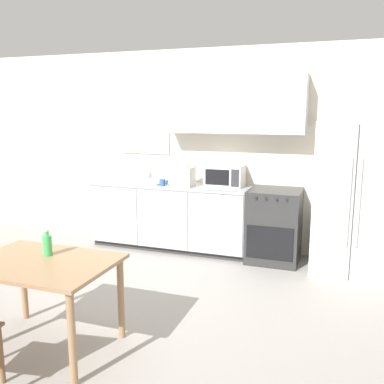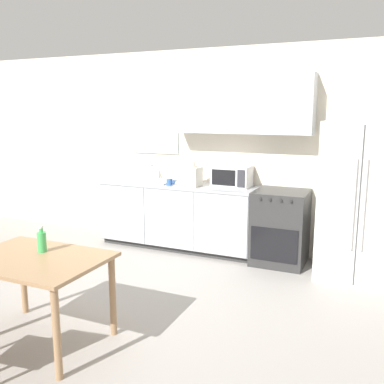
# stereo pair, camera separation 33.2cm
# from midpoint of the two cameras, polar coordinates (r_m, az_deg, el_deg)

# --- Properties ---
(ground_plane) EXTENTS (12.00, 12.00, 0.00)m
(ground_plane) POSITION_cam_midpoint_polar(r_m,az_deg,el_deg) (4.53, -5.65, -13.82)
(ground_plane) COLOR gray
(wall_back) EXTENTS (12.00, 0.38, 2.70)m
(wall_back) POSITION_cam_midpoint_polar(r_m,az_deg,el_deg) (5.87, 4.31, 6.66)
(wall_back) COLOR beige
(wall_back) RESTS_ON ground_plane
(kitchen_counter) EXTENTS (2.20, 0.61, 0.90)m
(kitchen_counter) POSITION_cam_midpoint_polar(r_m,az_deg,el_deg) (5.90, -0.22, -3.19)
(kitchen_counter) COLOR #333333
(kitchen_counter) RESTS_ON ground_plane
(oven_range) EXTENTS (0.64, 0.65, 0.92)m
(oven_range) POSITION_cam_midpoint_polar(r_m,az_deg,el_deg) (5.47, 13.40, -4.60)
(oven_range) COLOR #2D2D2D
(oven_range) RESTS_ON ground_plane
(refrigerator) EXTENTS (0.87, 0.82, 1.78)m
(refrigerator) POSITION_cam_midpoint_polar(r_m,az_deg,el_deg) (5.23, 23.29, -1.08)
(refrigerator) COLOR silver
(refrigerator) RESTS_ON ground_plane
(kitchen_sink) EXTENTS (0.74, 0.41, 0.23)m
(kitchen_sink) POSITION_cam_midpoint_polar(r_m,az_deg,el_deg) (6.03, -4.48, 1.55)
(kitchen_sink) COLOR #B7BABC
(kitchen_sink) RESTS_ON kitchen_counter
(microwave) EXTENTS (0.49, 0.33, 0.28)m
(microwave) POSITION_cam_midpoint_polar(r_m,az_deg,el_deg) (5.63, 7.02, 2.12)
(microwave) COLOR silver
(microwave) RESTS_ON kitchen_counter
(coffee_mug) EXTENTS (0.11, 0.08, 0.09)m
(coffee_mug) POSITION_cam_midpoint_polar(r_m,az_deg,el_deg) (5.68, -1.29, 1.33)
(coffee_mug) COLOR #335999
(coffee_mug) RESTS_ON kitchen_counter
(grocery_bag_0) EXTENTS (0.28, 0.24, 0.36)m
(grocery_bag_0) POSITION_cam_midpoint_polar(r_m,az_deg,el_deg) (5.61, 1.45, 2.35)
(grocery_bag_0) COLOR silver
(grocery_bag_0) RESTS_ON kitchen_counter
(dining_table) EXTENTS (1.12, 0.80, 0.73)m
(dining_table) POSITION_cam_midpoint_polar(r_m,az_deg,el_deg) (3.66, -17.75, -9.87)
(dining_table) COLOR #997551
(dining_table) RESTS_ON ground_plane
(drink_bottle) EXTENTS (0.07, 0.07, 0.22)m
(drink_bottle) POSITION_cam_midpoint_polar(r_m,az_deg,el_deg) (3.72, -17.00, -6.31)
(drink_bottle) COLOR #3FB259
(drink_bottle) RESTS_ON dining_table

